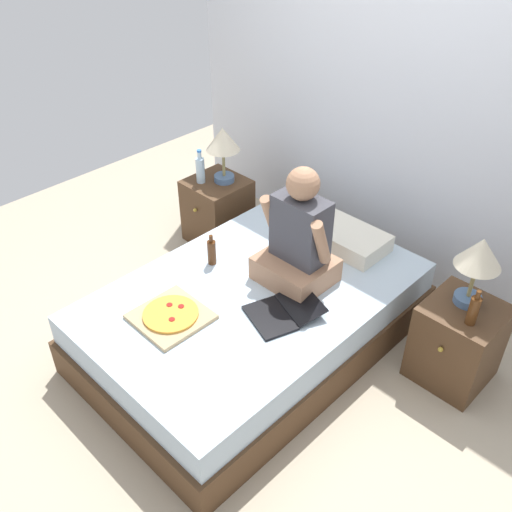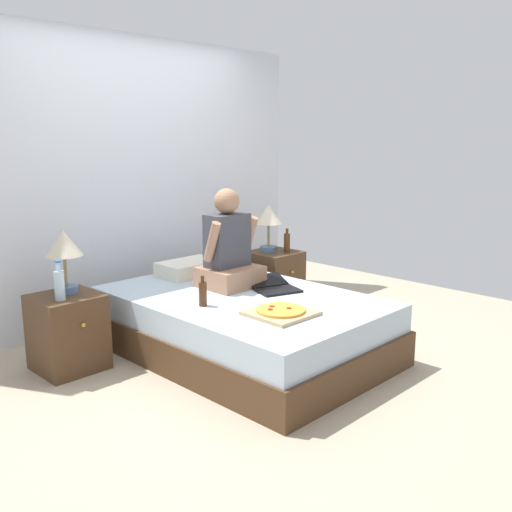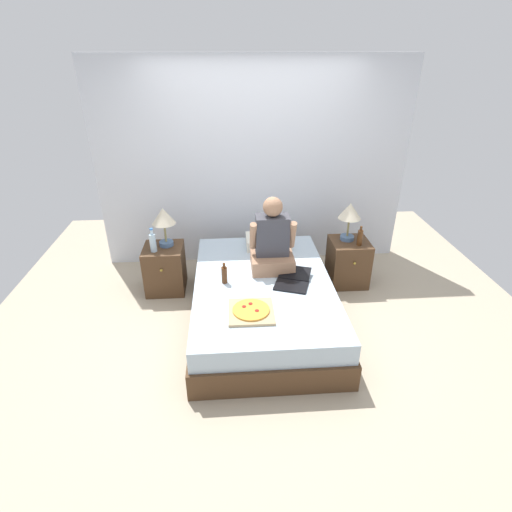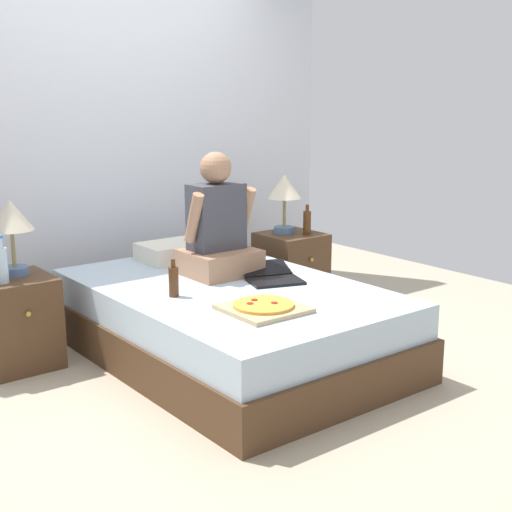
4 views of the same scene
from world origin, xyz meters
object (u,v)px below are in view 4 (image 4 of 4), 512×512
at_px(water_bottle, 1,264).
at_px(lamp_on_left_nightstand, 11,221).
at_px(bed, 229,322).
at_px(person_seated, 218,230).
at_px(beer_bottle, 307,222).
at_px(nightstand_right, 291,268).
at_px(nightstand_left, 15,322).
at_px(lamp_on_right_nightstand, 284,191).
at_px(pizza_box, 264,307).
at_px(beer_bottle_on_bed, 173,281).
at_px(laptop, 272,277).

bearing_deg(water_bottle, lamp_on_left_nightstand, 49.40).
relative_size(bed, person_seated, 2.75).
bearing_deg(beer_bottle, nightstand_right, 125.01).
distance_m(nightstand_left, beer_bottle, 2.26).
bearing_deg(lamp_on_right_nightstand, pizza_box, -133.89).
xyz_separation_m(lamp_on_left_nightstand, lamp_on_right_nightstand, (2.09, 0.00, 0.00)).
bearing_deg(lamp_on_left_nightstand, beer_bottle, -3.92).
xyz_separation_m(pizza_box, beer_bottle_on_bed, (-0.23, 0.53, 0.07)).
xyz_separation_m(nightstand_right, beer_bottle_on_bed, (-1.46, -0.67, 0.28)).
distance_m(nightstand_left, lamp_on_left_nightstand, 0.60).
bearing_deg(nightstand_right, beer_bottle, -54.99).
height_order(bed, person_seated, person_seated).
height_order(lamp_on_left_nightstand, nightstand_right, lamp_on_left_nightstand).
xyz_separation_m(water_bottle, nightstand_right, (2.24, 0.09, -0.38)).
bearing_deg(bed, water_bottle, 153.46).
distance_m(person_seated, beer_bottle_on_bed, 0.61).
xyz_separation_m(beer_bottle, laptop, (-0.86, -0.63, -0.16)).
bearing_deg(laptop, beer_bottle, 36.28).
relative_size(lamp_on_right_nightstand, pizza_box, 1.11).
height_order(nightstand_left, lamp_on_right_nightstand, lamp_on_right_nightstand).
distance_m(water_bottle, lamp_on_right_nightstand, 2.22).
height_order(lamp_on_right_nightstand, laptop, lamp_on_right_nightstand).
distance_m(lamp_on_right_nightstand, pizza_box, 1.78).
bearing_deg(bed, beer_bottle, 26.34).
bearing_deg(nightstand_right, water_bottle, -177.70).
distance_m(pizza_box, beer_bottle_on_bed, 0.59).
distance_m(bed, beer_bottle_on_bed, 0.50).
bearing_deg(beer_bottle, nightstand_left, 177.43).
distance_m(nightstand_right, pizza_box, 1.73).
relative_size(nightstand_left, beer_bottle, 2.37).
distance_m(lamp_on_left_nightstand, laptop, 1.59).
bearing_deg(laptop, nightstand_right, 42.77).
height_order(lamp_on_left_nightstand, pizza_box, lamp_on_left_nightstand).
bearing_deg(pizza_box, beer_bottle_on_bed, 113.40).
xyz_separation_m(person_seated, laptop, (0.17, -0.34, -0.27)).
bearing_deg(bed, pizza_box, -106.19).
bearing_deg(beer_bottle_on_bed, nightstand_left, 136.11).
bearing_deg(lamp_on_left_nightstand, lamp_on_right_nightstand, 0.00).
relative_size(nightstand_right, laptop, 1.10).
relative_size(lamp_on_left_nightstand, lamp_on_right_nightstand, 1.00).
height_order(lamp_on_left_nightstand, water_bottle, lamp_on_left_nightstand).
distance_m(nightstand_left, lamp_on_right_nightstand, 2.21).
relative_size(lamp_on_left_nightstand, pizza_box, 1.11).
relative_size(bed, water_bottle, 7.77).
relative_size(bed, beer_bottle, 9.32).
height_order(nightstand_right, pizza_box, nightstand_right).
bearing_deg(beer_bottle, bed, -153.66).
bearing_deg(nightstand_right, person_seated, -157.72).
bearing_deg(laptop, lamp_on_left_nightstand, 149.46).
bearing_deg(water_bottle, beer_bottle_on_bed, -36.74).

